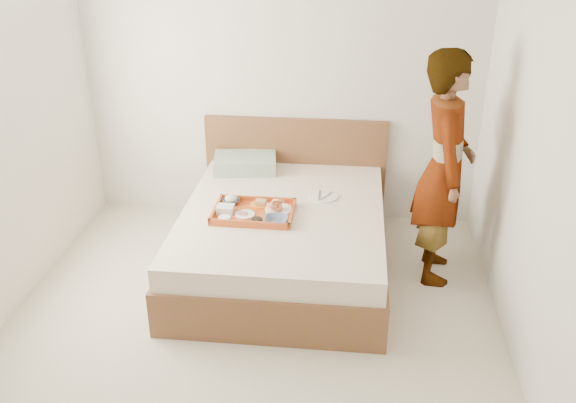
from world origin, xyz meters
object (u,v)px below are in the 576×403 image
Objects in this scene: bed at (283,239)px; dinner_plate at (323,197)px; tray at (254,212)px; person at (444,169)px.

bed is 0.48m from dinner_plate.
dinner_plate is at bearing 40.77° from bed.
dinner_plate reaches higher than bed.
tray is at bearing -151.44° from bed.
bed is at bearing -139.23° from dinner_plate.
person is (1.20, 0.07, 0.63)m from bed.
bed is at bearing 29.21° from tray.
bed is at bearing 95.64° from person.
tray is 0.63m from dinner_plate.
tray reaches higher than dinner_plate.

